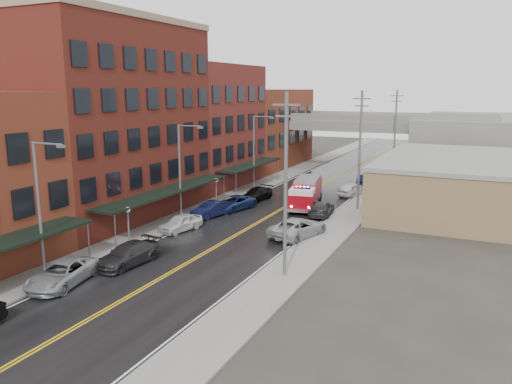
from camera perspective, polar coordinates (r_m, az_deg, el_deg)
The scene contains 33 objects.
ground at distance 26.31m, azimuth -25.87°, elevation -17.13°, with size 220.00×220.00×0.00m, color #2D2B26.
road at distance 49.33m, azimuth 1.95°, elevation -2.53°, with size 11.00×160.00×0.02m, color black.
sidewalk_left at distance 52.50m, azimuth -5.40°, elevation -1.62°, with size 3.00×160.00×0.15m, color slate.
sidewalk_right at distance 47.04m, azimuth 10.18°, elevation -3.34°, with size 3.00×160.00×0.15m, color slate.
curb_left at distance 51.71m, azimuth -3.82°, elevation -1.80°, with size 0.30×160.00×0.15m, color gray.
curb_right at distance 47.47m, azimuth 8.25°, elevation -3.14°, with size 0.30×160.00×0.15m, color gray.
brick_building_b at distance 48.98m, azimuth -15.94°, elevation 7.59°, with size 9.00×20.00×18.00m, color #511C15.
brick_building_c at distance 63.35m, azimuth -5.44°, elevation 7.48°, with size 9.00×15.00×15.00m, color maroon.
brick_building_far at distance 79.02m, azimuth 1.04°, elevation 7.29°, with size 9.00×20.00×12.00m, color maroon.
tan_building at distance 54.95m, azimuth 21.80°, elevation 0.77°, with size 14.00×22.00×5.00m, color #93784F.
right_far_block at distance 84.42m, azimuth 24.50°, elevation 5.16°, with size 18.00×30.00×8.00m, color slate.
awning_1 at distance 46.23m, azimuth -10.05°, elevation 0.11°, with size 2.60×18.00×3.09m.
awning_2 at distance 61.15m, azimuth -0.64°, elevation 3.12°, with size 2.60×13.00×3.09m.
globe_lamp_1 at distance 40.31m, azimuth -14.42°, elevation -2.80°, with size 0.44×0.44×3.12m.
globe_lamp_2 at distance 51.59m, azimuth -4.59°, elevation 0.70°, with size 0.44×0.44×3.12m.
street_lamp_0 at distance 34.17m, azimuth -23.34°, elevation -1.05°, with size 2.64×0.22×9.00m.
street_lamp_1 at distance 46.13m, azimuth -8.47°, elevation 2.91°, with size 2.64×0.22×9.00m.
street_lamp_2 at distance 60.01m, azimuth -0.04°, elevation 5.07°, with size 2.64×0.22×9.00m.
utility_pole_0 at distance 31.74m, azimuth 3.40°, elevation 1.06°, with size 1.80×0.24×12.00m.
utility_pole_1 at distance 50.68m, azimuth 11.79°, elevation 4.86°, with size 1.80×0.24×12.00m.
utility_pole_2 at distance 70.21m, azimuth 15.59°, elevation 6.54°, with size 1.80×0.24×12.00m.
overpass at distance 78.51m, azimuth 11.22°, elevation 7.02°, with size 40.00×10.00×7.50m.
fire_truck at distance 52.09m, azimuth 5.71°, elevation -0.05°, with size 4.38×8.27×2.89m.
parked_car_left_2 at distance 34.10m, azimuth -21.29°, elevation -8.68°, with size 2.48×5.39×1.50m, color gray.
parked_car_left_3 at distance 36.39m, azimuth -14.41°, elevation -6.92°, with size 2.13×5.25×1.52m, color #252628.
parked_car_left_4 at distance 43.93m, azimuth -8.61°, elevation -3.49°, with size 1.72×4.27×1.45m, color silver.
parked_car_left_5 at distance 48.30m, azimuth -5.14°, elevation -2.00°, with size 1.56×4.46×1.47m, color black.
parked_car_left_6 at distance 50.95m, azimuth -2.55°, elevation -1.26°, with size 2.34×5.08×1.41m, color navy.
parked_car_left_7 at distance 55.16m, azimuth 0.06°, elevation -0.24°, with size 1.98×4.88×1.42m, color black.
parked_car_right_0 at distance 41.81m, azimuth 4.86°, elevation -4.07°, with size 2.69×5.82×1.62m, color #A1A3A8.
parked_car_right_1 at distance 49.00m, azimuth 7.47°, elevation -1.87°, with size 2.01×4.95×1.44m, color #2A2A2D.
parked_car_right_2 at distance 58.58m, azimuth 11.01°, elevation 0.32°, with size 1.83×4.55×1.55m, color silver.
parked_car_right_3 at distance 64.32m, azimuth 12.32°, elevation 1.29°, with size 1.67×4.79×1.58m, color black.
Camera 1 is at (18.61, -14.02, 12.21)m, focal length 35.00 mm.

